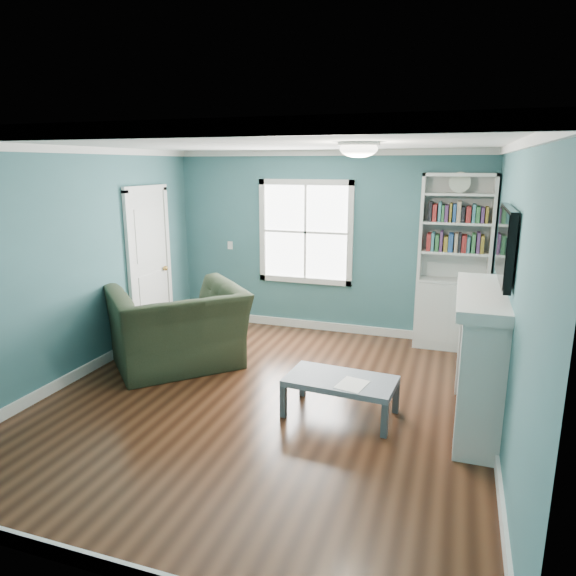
% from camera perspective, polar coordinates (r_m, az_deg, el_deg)
% --- Properties ---
extents(floor, '(5.00, 5.00, 0.00)m').
position_cam_1_polar(floor, '(5.50, -2.69, -12.38)').
color(floor, black).
rests_on(floor, ground).
extents(room_walls, '(5.00, 5.00, 5.00)m').
position_cam_1_polar(room_walls, '(5.01, -2.89, 4.10)').
color(room_walls, '#356368').
rests_on(room_walls, ground).
extents(trim, '(4.50, 5.00, 2.60)m').
position_cam_1_polar(trim, '(5.08, -2.84, 0.26)').
color(trim, white).
rests_on(trim, ground).
extents(window, '(1.40, 0.06, 1.50)m').
position_cam_1_polar(window, '(7.45, 1.95, 6.22)').
color(window, white).
rests_on(window, room_walls).
extents(bookshelf, '(0.90, 0.35, 2.31)m').
position_cam_1_polar(bookshelf, '(7.06, 17.79, 0.81)').
color(bookshelf, silver).
rests_on(bookshelf, ground).
extents(fireplace, '(0.44, 1.58, 1.30)m').
position_cam_1_polar(fireplace, '(5.12, 20.55, -7.52)').
color(fireplace, black).
rests_on(fireplace, ground).
extents(tv, '(0.06, 1.10, 0.65)m').
position_cam_1_polar(tv, '(4.87, 23.03, 4.47)').
color(tv, black).
rests_on(tv, fireplace).
extents(door, '(0.12, 0.98, 2.17)m').
position_cam_1_polar(door, '(7.35, -15.11, 2.67)').
color(door, silver).
rests_on(door, ground).
extents(ceiling_fixture, '(0.38, 0.38, 0.15)m').
position_cam_1_polar(ceiling_fixture, '(4.79, 7.87, 15.18)').
color(ceiling_fixture, white).
rests_on(ceiling_fixture, room_walls).
extents(light_switch, '(0.08, 0.01, 0.12)m').
position_cam_1_polar(light_switch, '(7.91, -6.45, 4.74)').
color(light_switch, white).
rests_on(light_switch, room_walls).
extents(recliner, '(1.75, 1.75, 1.31)m').
position_cam_1_polar(recliner, '(6.31, -12.25, -2.84)').
color(recliner, black).
rests_on(recliner, ground).
extents(coffee_table, '(1.09, 0.65, 0.38)m').
position_cam_1_polar(coffee_table, '(5.10, 5.87, -10.47)').
color(coffee_table, '#454D53').
rests_on(coffee_table, ground).
extents(paper_sheet, '(0.31, 0.36, 0.00)m').
position_cam_1_polar(paper_sheet, '(4.96, 7.13, -10.59)').
color(paper_sheet, white).
rests_on(paper_sheet, coffee_table).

